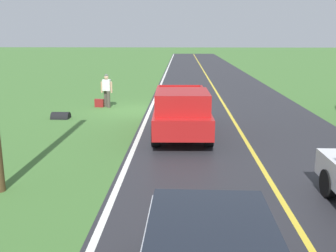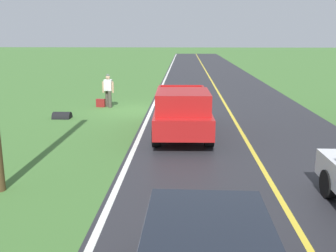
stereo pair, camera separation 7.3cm
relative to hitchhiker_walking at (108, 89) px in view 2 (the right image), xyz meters
name	(u,v)px [view 2 (the right image)]	position (x,y,z in m)	size (l,w,h in m)	color
ground_plane	(135,110)	(-1.50, 0.92, -0.98)	(200.00, 200.00, 0.00)	#427033
road_surface	(229,111)	(-6.25, 0.92, -0.98)	(8.22, 120.00, 0.00)	#28282D
lane_edge_line	(151,110)	(-2.32, 0.92, -0.98)	(0.16, 117.60, 0.00)	silver
lane_centre_line	(229,111)	(-6.25, 0.92, -0.98)	(0.14, 117.60, 0.00)	gold
hitchhiker_walking	(108,89)	(0.00, 0.00, 0.00)	(0.62, 0.53, 1.75)	#4C473D
suitcase_carried	(101,103)	(0.43, 0.04, -0.77)	(0.20, 0.46, 0.43)	maroon
pickup_truck_passing	(182,111)	(-3.92, 5.79, -0.01)	(2.21, 5.45, 1.82)	#B21919
drainage_culvert	(62,118)	(1.59, 2.92, -0.98)	(0.60, 0.60, 0.80)	black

